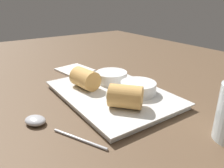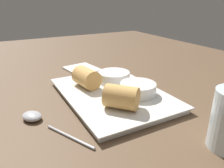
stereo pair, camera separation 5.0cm
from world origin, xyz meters
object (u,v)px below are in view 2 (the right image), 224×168
at_px(dipping_bowl_near, 138,88).
at_px(serving_plate, 112,94).
at_px(spoon, 36,118).
at_px(napkin, 82,69).
at_px(dipping_bowl_far, 114,76).

bearing_deg(dipping_bowl_near, serving_plate, -132.98).
xyz_separation_m(spoon, napkin, (-0.26, 0.20, -0.00)).
height_order(dipping_bowl_far, napkin, dipping_bowl_far).
xyz_separation_m(dipping_bowl_near, spoon, (-0.02, -0.23, -0.02)).
bearing_deg(dipping_bowl_far, dipping_bowl_near, 5.14).
relative_size(serving_plate, napkin, 2.57).
height_order(dipping_bowl_near, dipping_bowl_far, same).
bearing_deg(serving_plate, napkin, 176.60).
xyz_separation_m(dipping_bowl_near, napkin, (-0.28, -0.03, -0.03)).
bearing_deg(dipping_bowl_near, spoon, -93.88).
distance_m(dipping_bowl_far, napkin, 0.18).
xyz_separation_m(serving_plate, dipping_bowl_far, (-0.06, 0.04, 0.02)).
relative_size(dipping_bowl_near, dipping_bowl_far, 1.00).
bearing_deg(napkin, dipping_bowl_far, 7.19).
bearing_deg(dipping_bowl_far, spoon, -69.47).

